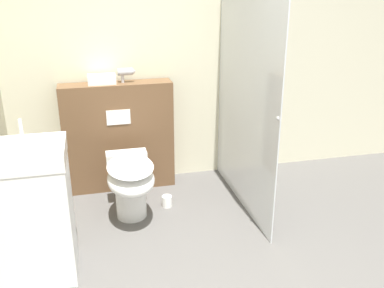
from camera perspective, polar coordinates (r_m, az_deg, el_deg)
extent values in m
cube|color=beige|center=(4.27, -3.46, 11.45)|extent=(8.00, 0.06, 2.50)
cube|color=brown|center=(4.23, -9.72, 0.98)|extent=(1.05, 0.23, 1.06)
cube|color=white|center=(4.04, -9.78, 3.53)|extent=(0.22, 0.01, 0.14)
cube|color=silver|center=(3.73, 7.10, 7.19)|extent=(0.01, 1.45, 2.15)
sphere|color=#B2B2B7|center=(3.12, 11.53, 3.37)|extent=(0.04, 0.04, 0.04)
cylinder|color=white|center=(3.79, -8.15, -6.91)|extent=(0.26, 0.26, 0.39)
ellipsoid|color=white|center=(3.61, -8.15, -4.63)|extent=(0.39, 0.58, 0.21)
ellipsoid|color=white|center=(3.56, -8.25, -2.95)|extent=(0.38, 0.57, 0.02)
cube|color=white|center=(3.90, -8.71, -1.96)|extent=(0.36, 0.15, 0.13)
cube|color=white|center=(3.15, -20.58, -9.52)|extent=(0.54, 0.45, 0.85)
cube|color=white|center=(2.94, -21.77, -1.31)|extent=(0.55, 0.45, 0.12)
cylinder|color=silver|center=(3.02, -21.82, 1.82)|extent=(0.02, 0.02, 0.14)
cylinder|color=#B7B7BC|center=(4.07, -8.90, 9.51)|extent=(0.14, 0.07, 0.07)
cone|color=#B7B7BC|center=(4.08, -7.72, 9.59)|extent=(0.03, 0.06, 0.06)
cylinder|color=#B7B7BC|center=(4.08, -9.24, 8.74)|extent=(0.03, 0.03, 0.09)
cube|color=white|center=(4.08, -11.96, 8.44)|extent=(0.25, 0.16, 0.08)
cylinder|color=white|center=(3.98, -3.35, -7.62)|extent=(0.09, 0.09, 0.10)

